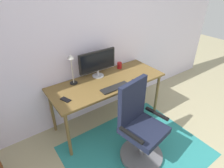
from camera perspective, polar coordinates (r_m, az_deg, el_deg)
wall_back at (r=2.85m, az=-7.70°, el=13.44°), size 6.00×0.10×2.60m
area_rug at (r=2.79m, az=7.34°, el=-19.58°), size 1.83×1.45×0.01m
desk at (r=2.80m, az=-1.30°, el=-0.17°), size 1.74×0.69×0.76m
monitor at (r=2.80m, az=-4.46°, el=6.75°), size 0.60×0.18×0.41m
keyboard at (r=2.59m, az=0.99°, el=-1.08°), size 0.43×0.13×0.02m
computer_mouse at (r=2.75m, az=6.86°, el=0.97°), size 0.06×0.10×0.03m
coffee_cup at (r=3.12m, az=2.29°, el=5.71°), size 0.08×0.08×0.10m
cell_phone at (r=2.43m, az=-13.99°, el=-4.65°), size 0.11×0.15×0.01m
desk_lamp at (r=2.62m, az=-12.25°, el=5.84°), size 0.11×0.11×0.45m
office_chair at (r=2.45m, az=8.44°, el=-13.86°), size 0.61×0.57×1.09m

